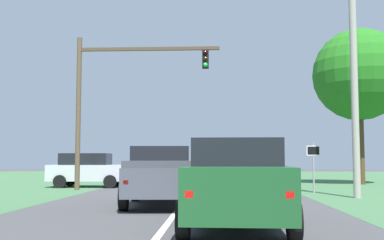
{
  "coord_description": "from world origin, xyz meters",
  "views": [
    {
      "loc": [
        1.12,
        -4.72,
        1.49
      ],
      "look_at": [
        0.15,
        15.33,
        3.12
      ],
      "focal_mm": 45.43,
      "sensor_mm": 36.0,
      "label": 1
    }
  ],
  "objects_px": {
    "utility_pole_right": "(354,88)",
    "traffic_light": "(115,89)",
    "pickup_truck_lead": "(161,175)",
    "oak_tree_right": "(359,75)",
    "crossing_suv_far": "(89,169)",
    "red_suv_near": "(236,181)",
    "keep_moving_sign": "(313,161)"
  },
  "relations": [
    {
      "from": "pickup_truck_lead",
      "to": "traffic_light",
      "type": "relative_size",
      "value": 0.71
    },
    {
      "from": "red_suv_near",
      "to": "traffic_light",
      "type": "relative_size",
      "value": 0.66
    },
    {
      "from": "red_suv_near",
      "to": "traffic_light",
      "type": "height_order",
      "value": "traffic_light"
    },
    {
      "from": "red_suv_near",
      "to": "pickup_truck_lead",
      "type": "xyz_separation_m",
      "value": [
        -2.2,
        5.0,
        -0.04
      ]
    },
    {
      "from": "traffic_light",
      "to": "utility_pole_right",
      "type": "bearing_deg",
      "value": -22.6
    },
    {
      "from": "pickup_truck_lead",
      "to": "oak_tree_right",
      "type": "height_order",
      "value": "oak_tree_right"
    },
    {
      "from": "pickup_truck_lead",
      "to": "oak_tree_right",
      "type": "bearing_deg",
      "value": 52.87
    },
    {
      "from": "crossing_suv_far",
      "to": "utility_pole_right",
      "type": "height_order",
      "value": "utility_pole_right"
    },
    {
      "from": "traffic_light",
      "to": "keep_moving_sign",
      "type": "bearing_deg",
      "value": -8.48
    },
    {
      "from": "red_suv_near",
      "to": "pickup_truck_lead",
      "type": "relative_size",
      "value": 0.93
    },
    {
      "from": "crossing_suv_far",
      "to": "red_suv_near",
      "type": "bearing_deg",
      "value": -64.51
    },
    {
      "from": "red_suv_near",
      "to": "oak_tree_right",
      "type": "height_order",
      "value": "oak_tree_right"
    },
    {
      "from": "pickup_truck_lead",
      "to": "traffic_light",
      "type": "height_order",
      "value": "traffic_light"
    },
    {
      "from": "traffic_light",
      "to": "crossing_suv_far",
      "type": "relative_size",
      "value": 1.76
    },
    {
      "from": "utility_pole_right",
      "to": "crossing_suv_far",
      "type": "bearing_deg",
      "value": 150.97
    },
    {
      "from": "traffic_light",
      "to": "oak_tree_right",
      "type": "distance_m",
      "value": 14.96
    },
    {
      "from": "red_suv_near",
      "to": "crossing_suv_far",
      "type": "relative_size",
      "value": 1.17
    },
    {
      "from": "oak_tree_right",
      "to": "crossing_suv_far",
      "type": "relative_size",
      "value": 2.2
    },
    {
      "from": "red_suv_near",
      "to": "pickup_truck_lead",
      "type": "height_order",
      "value": "red_suv_near"
    },
    {
      "from": "pickup_truck_lead",
      "to": "traffic_light",
      "type": "xyz_separation_m",
      "value": [
        -3.16,
        7.79,
        3.98
      ]
    },
    {
      "from": "utility_pole_right",
      "to": "oak_tree_right",
      "type": "bearing_deg",
      "value": 72.54
    },
    {
      "from": "utility_pole_right",
      "to": "red_suv_near",
      "type": "bearing_deg",
      "value": -120.51
    },
    {
      "from": "utility_pole_right",
      "to": "traffic_light",
      "type": "bearing_deg",
      "value": 157.4
    },
    {
      "from": "keep_moving_sign",
      "to": "oak_tree_right",
      "type": "relative_size",
      "value": 0.24
    },
    {
      "from": "pickup_truck_lead",
      "to": "utility_pole_right",
      "type": "bearing_deg",
      "value": 25.8
    },
    {
      "from": "pickup_truck_lead",
      "to": "red_suv_near",
      "type": "bearing_deg",
      "value": -66.21
    },
    {
      "from": "red_suv_near",
      "to": "oak_tree_right",
      "type": "distance_m",
      "value": 21.27
    },
    {
      "from": "traffic_light",
      "to": "keep_moving_sign",
      "type": "distance_m",
      "value": 10.03
    },
    {
      "from": "keep_moving_sign",
      "to": "utility_pole_right",
      "type": "xyz_separation_m",
      "value": [
        1.07,
        -2.93,
        2.86
      ]
    },
    {
      "from": "pickup_truck_lead",
      "to": "keep_moving_sign",
      "type": "distance_m",
      "value": 8.88
    },
    {
      "from": "pickup_truck_lead",
      "to": "utility_pole_right",
      "type": "distance_m",
      "value": 8.66
    },
    {
      "from": "pickup_truck_lead",
      "to": "oak_tree_right",
      "type": "xyz_separation_m",
      "value": [
        10.45,
        13.8,
        5.62
      ]
    }
  ]
}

